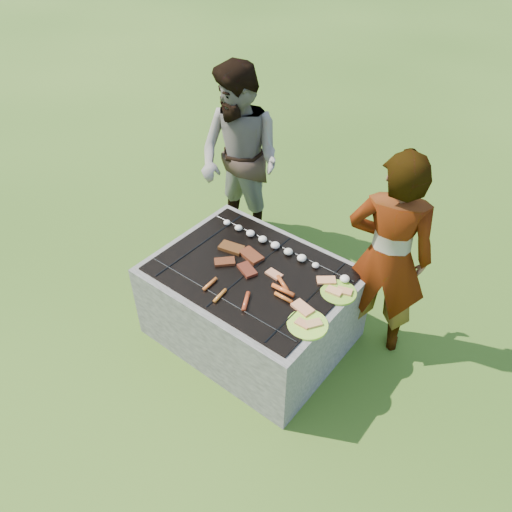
{
  "coord_description": "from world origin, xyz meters",
  "views": [
    {
      "loc": [
        1.56,
        -1.92,
        2.78
      ],
      "look_at": [
        0.0,
        0.05,
        0.7
      ],
      "focal_mm": 35.0,
      "sensor_mm": 36.0,
      "label": 1
    }
  ],
  "objects_px": {
    "plate_far": "(338,292)",
    "bystander": "(240,161)",
    "plate_near": "(308,324)",
    "cook": "(388,257)",
    "fire_pit": "(252,305)"
  },
  "relations": [
    {
      "from": "fire_pit",
      "to": "plate_near",
      "type": "xyz_separation_m",
      "value": [
        0.56,
        -0.17,
        0.33
      ]
    },
    {
      "from": "plate_far",
      "to": "plate_near",
      "type": "xyz_separation_m",
      "value": [
        0.0,
        -0.35,
        -0.0
      ]
    },
    {
      "from": "fire_pit",
      "to": "bystander",
      "type": "xyz_separation_m",
      "value": [
        -0.8,
        0.84,
        0.51
      ]
    },
    {
      "from": "cook",
      "to": "plate_far",
      "type": "bearing_deg",
      "value": 46.84
    },
    {
      "from": "plate_far",
      "to": "bystander",
      "type": "bearing_deg",
      "value": 153.99
    },
    {
      "from": "fire_pit",
      "to": "bystander",
      "type": "relative_size",
      "value": 0.82
    },
    {
      "from": "plate_far",
      "to": "cook",
      "type": "height_order",
      "value": "cook"
    },
    {
      "from": "plate_near",
      "to": "cook",
      "type": "height_order",
      "value": "cook"
    },
    {
      "from": "plate_far",
      "to": "bystander",
      "type": "distance_m",
      "value": 1.52
    },
    {
      "from": "fire_pit",
      "to": "plate_far",
      "type": "height_order",
      "value": "plate_far"
    },
    {
      "from": "plate_near",
      "to": "cook",
      "type": "bearing_deg",
      "value": 77.69
    },
    {
      "from": "fire_pit",
      "to": "cook",
      "type": "relative_size",
      "value": 0.86
    },
    {
      "from": "cook",
      "to": "plate_near",
      "type": "bearing_deg",
      "value": 58.85
    },
    {
      "from": "plate_far",
      "to": "bystander",
      "type": "xyz_separation_m",
      "value": [
        -1.36,
        0.66,
        0.18
      ]
    },
    {
      "from": "plate_far",
      "to": "cook",
      "type": "bearing_deg",
      "value": 65.69
    }
  ]
}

